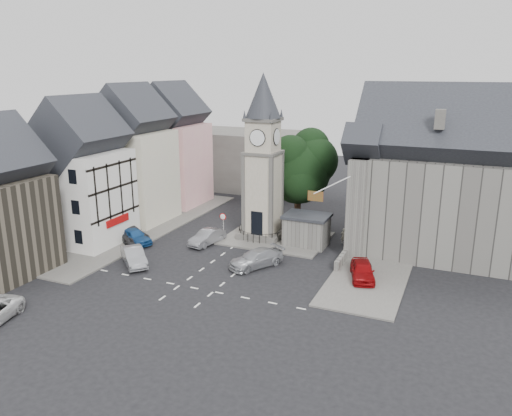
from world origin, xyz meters
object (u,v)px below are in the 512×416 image
at_px(stone_shelter, 307,230).
at_px(pedestrian, 344,236).
at_px(car_east_red, 362,270).
at_px(clock_tower, 263,158).
at_px(car_west_blue, 134,236).

distance_m(stone_shelter, pedestrian, 3.82).
bearing_deg(stone_shelter, pedestrian, 31.12).
bearing_deg(car_east_red, stone_shelter, 121.09).
bearing_deg(clock_tower, car_east_red, -29.67).
bearing_deg(pedestrian, stone_shelter, -4.97).
bearing_deg(stone_shelter, clock_tower, 174.16).
xyz_separation_m(car_west_blue, pedestrian, (18.87, 8.20, 0.01)).
bearing_deg(car_west_blue, clock_tower, -36.04).
bearing_deg(stone_shelter, car_west_blue, -158.21).
bearing_deg(pedestrian, clock_tower, -25.88).
height_order(clock_tower, car_west_blue, clock_tower).
distance_m(clock_tower, car_east_red, 15.14).
distance_m(stone_shelter, car_west_blue, 16.90).
height_order(car_west_blue, pedestrian, pedestrian).
distance_m(clock_tower, pedestrian, 10.96).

